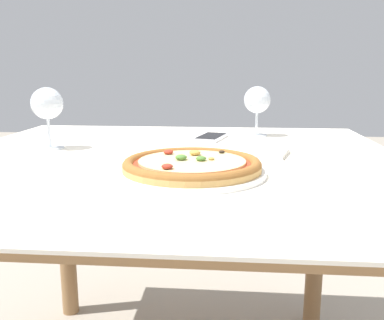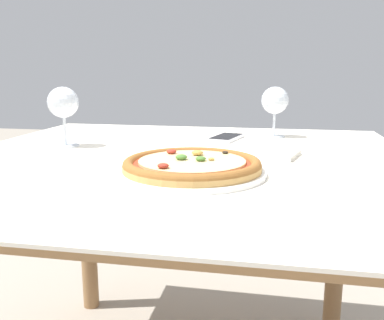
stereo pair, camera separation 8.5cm
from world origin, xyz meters
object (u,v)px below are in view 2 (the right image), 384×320
Objects in this scene: pizza_plate at (192,166)px; wine_glass_far_right at (63,104)px; wine_glass_far_left at (275,102)px; cell_phone at (226,138)px; dining_table at (178,190)px.

pizza_plate is 1.83× the size of wine_glass_far_right.
wine_glass_far_right reaches higher than wine_glass_far_left.
pizza_plate is 1.91× the size of wine_glass_far_left.
wine_glass_far_right is 1.03× the size of cell_phone.
cell_phone is (-0.14, -0.08, -0.10)m from wine_glass_far_left.
wine_glass_far_left reaches higher than cell_phone.
pizza_plate is at bearing -32.02° from wine_glass_far_right.
wine_glass_far_right reaches higher than pizza_plate.
dining_table is 0.31m from cell_phone.
dining_table is 0.40m from wine_glass_far_right.
wine_glass_far_left reaches higher than pizza_plate.
cell_phone is (0.42, 0.20, -0.11)m from wine_glass_far_right.
wine_glass_far_right is 0.48m from cell_phone.
cell_phone is at bearing 72.88° from dining_table.
pizza_plate is 1.90× the size of cell_phone.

